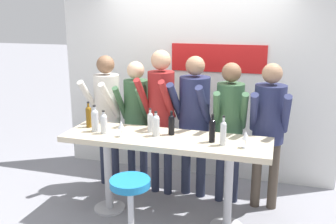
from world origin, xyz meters
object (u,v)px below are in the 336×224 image
at_px(wine_bottle_1, 150,121).
at_px(wine_bottle_5, 223,132).
at_px(wine_bottle_7, 104,123).
at_px(wine_glass_1, 246,136).
at_px(person_center_right, 230,117).
at_px(wine_glass_0, 121,125).
at_px(person_center, 194,112).
at_px(wine_bottle_4, 156,124).
at_px(wine_bottle_3, 89,116).
at_px(person_far_left, 107,106).
at_px(person_center_left, 161,106).
at_px(wine_bottle_6, 171,124).
at_px(person_left, 136,110).
at_px(bar_stool, 131,203).
at_px(person_right, 269,121).
at_px(wine_bottle_2, 95,119).
at_px(wine_bottle_0, 212,129).
at_px(tasting_table, 165,150).

relative_size(wine_bottle_1, wine_bottle_5, 0.89).
distance_m(wine_bottle_7, wine_glass_1, 1.52).
distance_m(person_center_right, wine_glass_0, 1.26).
bearing_deg(person_center, wine_bottle_4, -104.56).
xyz_separation_m(wine_bottle_1, wine_bottle_3, (-0.73, -0.03, 0.01)).
height_order(person_far_left, wine_bottle_3, person_far_left).
distance_m(person_center_left, wine_bottle_4, 0.58).
height_order(wine_bottle_3, wine_bottle_6, wine_bottle_3).
bearing_deg(person_center_left, person_center_right, 7.13).
height_order(person_left, wine_bottle_3, person_left).
relative_size(bar_stool, wine_bottle_6, 2.76).
bearing_deg(wine_bottle_6, wine_glass_1, -12.63).
height_order(person_center_right, person_right, person_right).
xyz_separation_m(person_center_right, wine_bottle_2, (-1.40, -0.62, 0.03)).
bearing_deg(person_center_right, bar_stool, -129.37).
height_order(person_center, wine_bottle_5, person_center).
xyz_separation_m(wine_bottle_5, wine_bottle_7, (-1.30, 0.00, -0.02)).
relative_size(wine_bottle_2, wine_bottle_4, 1.10).
bearing_deg(wine_bottle_5, wine_glass_0, -177.56).
distance_m(wine_bottle_0, wine_bottle_6, 0.47).
relative_size(wine_bottle_0, wine_bottle_5, 0.98).
relative_size(person_center_right, wine_bottle_7, 6.60).
bearing_deg(wine_bottle_4, person_center, 66.44).
bearing_deg(tasting_table, wine_bottle_5, -6.76).
height_order(wine_bottle_2, wine_glass_0, wine_bottle_2).
xyz_separation_m(person_left, person_right, (1.62, -0.10, 0.02)).
height_order(person_far_left, wine_bottle_4, person_far_left).
distance_m(wine_bottle_0, wine_bottle_3, 1.45).
bearing_deg(wine_bottle_4, tasting_table, -5.71).
bearing_deg(wine_bottle_3, wine_bottle_2, -40.60).
height_order(wine_bottle_6, wine_glass_1, wine_bottle_6).
xyz_separation_m(person_center_right, wine_bottle_3, (-1.54, -0.50, 0.03)).
xyz_separation_m(person_left, wine_glass_1, (1.43, -0.75, 0.04)).
distance_m(person_far_left, person_center_left, 0.74).
bearing_deg(person_center_left, person_center, 15.21).
bearing_deg(wine_bottle_1, person_right, 19.79).
relative_size(bar_stool, person_left, 0.44).
xyz_separation_m(person_left, wine_bottle_7, (-0.09, -0.73, 0.04)).
bearing_deg(person_right, wine_bottle_3, -168.77).
distance_m(wine_bottle_0, wine_bottle_1, 0.72).
height_order(person_center_right, wine_bottle_6, person_center_right).
bearing_deg(bar_stool, wine_bottle_4, 86.49).
bearing_deg(person_center_right, wine_bottle_3, -170.22).
xyz_separation_m(person_center_right, wine_bottle_4, (-0.70, -0.57, 0.02)).
relative_size(bar_stool, person_far_left, 0.43).
distance_m(person_far_left, wine_glass_1, 1.93).
distance_m(person_center_left, wine_glass_0, 0.73).
relative_size(person_far_left, person_center_left, 0.95).
height_order(wine_bottle_3, wine_bottle_7, wine_bottle_3).
xyz_separation_m(person_center, wine_bottle_4, (-0.27, -0.62, -0.00)).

